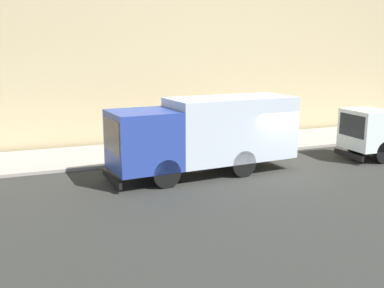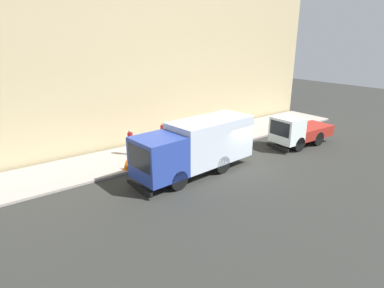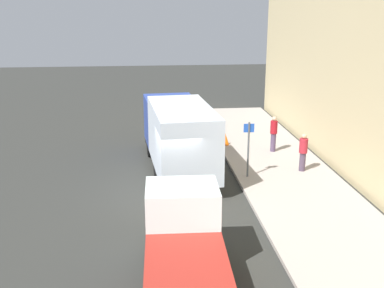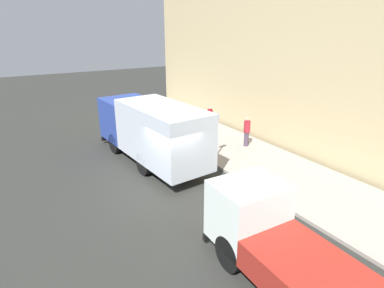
% 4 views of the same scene
% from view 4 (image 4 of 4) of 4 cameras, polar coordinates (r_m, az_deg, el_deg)
% --- Properties ---
extents(ground, '(80.00, 80.00, 0.00)m').
position_cam_4_polar(ground, '(13.41, -4.15, -8.26)').
color(ground, '#2B2B28').
extents(sidewalk, '(4.32, 30.00, 0.14)m').
position_cam_4_polar(sidewalk, '(16.14, 12.33, -3.28)').
color(sidewalk, '#9E948C').
rests_on(sidewalk, ground).
extents(building_facade, '(0.50, 30.00, 12.08)m').
position_cam_4_polar(building_facade, '(16.82, 20.89, 17.85)').
color(building_facade, tan).
rests_on(building_facade, ground).
extents(large_utility_truck, '(2.92, 7.90, 3.10)m').
position_cam_4_polar(large_utility_truck, '(15.61, -7.54, 2.73)').
color(large_utility_truck, '#273E97').
rests_on(large_utility_truck, ground).
extents(small_flatbed_truck, '(2.18, 5.33, 2.32)m').
position_cam_4_polar(small_flatbed_truck, '(8.90, 15.28, -17.08)').
color(small_flatbed_truck, white).
rests_on(small_flatbed_truck, ground).
extents(pedestrian_walking, '(0.37, 0.37, 1.76)m').
position_cam_4_polar(pedestrian_walking, '(19.59, 3.25, 4.52)').
color(pedestrian_walking, '#4D3C57').
rests_on(pedestrian_walking, sidewalk).
extents(pedestrian_standing, '(0.50, 0.50, 1.66)m').
position_cam_4_polar(pedestrian_standing, '(17.76, 9.90, 2.35)').
color(pedestrian_standing, '#48394B').
rests_on(pedestrian_standing, sidewalk).
extents(traffic_cone_orange, '(0.45, 0.45, 0.64)m').
position_cam_4_polar(traffic_cone_orange, '(19.83, -4.20, 2.84)').
color(traffic_cone_orange, orange).
rests_on(traffic_cone_orange, sidewalk).
extents(street_sign_post, '(0.44, 0.08, 2.36)m').
position_cam_4_polar(street_sign_post, '(15.73, 4.19, 2.26)').
color(street_sign_post, '#4C5156').
rests_on(street_sign_post, sidewalk).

